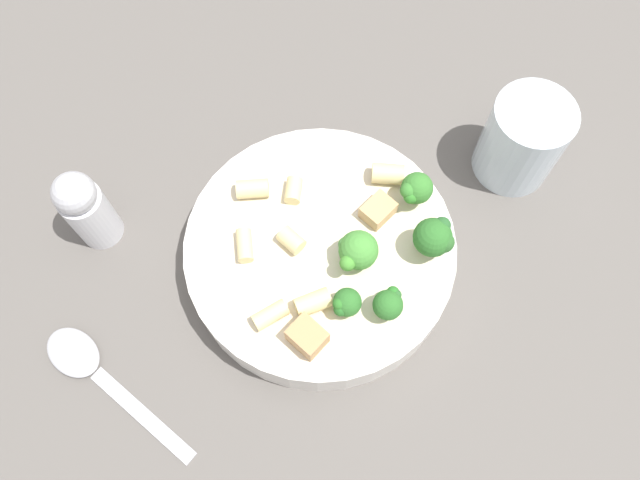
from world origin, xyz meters
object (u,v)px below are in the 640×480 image
object	(u,v)px
pepper_shaker	(86,208)
broccoli_floret_1	(346,303)
rigatoni_2	(253,189)
rigatoni_4	(245,245)
broccoli_floret_3	(434,238)
broccoli_floret_2	(416,189)
rigatoni_1	(388,174)
rigatoni_0	(293,190)
pasta_bowl	(320,252)
rigatoni_3	(291,240)
broccoli_floret_4	(356,254)
rigatoni_6	(313,303)
broccoli_floret_0	(388,304)
spoon	(91,368)
drinking_glass	(520,144)
chicken_chunk_1	(378,210)
rigatoni_5	(270,315)
chicken_chunk_0	(307,337)

from	to	relation	value
pepper_shaker	broccoli_floret_1	bearing A→B (deg)	-88.10
rigatoni_2	rigatoni_4	xyz separation A→B (m)	(-0.05, -0.02, -0.00)
broccoli_floret_3	rigatoni_4	size ratio (longest dim) A/B	1.52
broccoli_floret_2	rigatoni_1	xyz separation A→B (m)	(0.01, 0.03, -0.01)
rigatoni_0	rigatoni_1	distance (m)	0.08
rigatoni_2	pepper_shaker	xyz separation A→B (m)	(-0.07, 0.12, -0.00)
pasta_bowl	rigatoni_3	bearing A→B (deg)	111.53
broccoli_floret_4	rigatoni_6	size ratio (longest dim) A/B	1.31
rigatoni_1	broccoli_floret_0	bearing A→B (deg)	-159.18
pasta_bowl	rigatoni_0	distance (m)	0.06
broccoli_floret_4	spoon	bearing A→B (deg)	133.59
drinking_glass	broccoli_floret_3	bearing A→B (deg)	162.77
rigatoni_4	rigatoni_6	bearing A→B (deg)	-107.79
broccoli_floret_1	rigatoni_0	xyz separation A→B (m)	(0.08, 0.08, -0.01)
broccoli_floret_0	broccoli_floret_4	distance (m)	0.05
broccoli_floret_2	broccoli_floret_1	bearing A→B (deg)	172.03
broccoli_floret_2	rigatoni_6	world-z (taller)	broccoli_floret_2
rigatoni_1	chicken_chunk_1	world-z (taller)	rigatoni_1
rigatoni_1	rigatoni_5	bearing A→B (deg)	165.58
pasta_bowl	broccoli_floret_0	size ratio (longest dim) A/B	7.69
broccoli_floret_0	rigatoni_0	xyz separation A→B (m)	(0.07, 0.11, -0.01)
broccoli_floret_4	rigatoni_3	size ratio (longest dim) A/B	1.77
pasta_bowl	broccoli_floret_3	world-z (taller)	broccoli_floret_3
rigatoni_2	rigatoni_3	distance (m)	0.06
broccoli_floret_2	chicken_chunk_0	world-z (taller)	broccoli_floret_2
broccoli_floret_0	rigatoni_6	xyz separation A→B (m)	(-0.02, 0.06, -0.01)
rigatoni_1	pepper_shaker	size ratio (longest dim) A/B	0.30
broccoli_floret_3	rigatoni_6	bearing A→B (deg)	140.13
rigatoni_2	broccoli_floret_0	bearing A→B (deg)	-110.17
broccoli_floret_4	rigatoni_2	distance (m)	0.11
broccoli_floret_4	pepper_shaker	size ratio (longest dim) A/B	0.40
broccoli_floret_2	spoon	distance (m)	0.31
rigatoni_4	spoon	world-z (taller)	rigatoni_4
broccoli_floret_1	broccoli_floret_3	xyz separation A→B (m)	(0.08, -0.04, 0.01)
pepper_shaker	pasta_bowl	bearing A→B (deg)	-75.29
pasta_bowl	chicken_chunk_1	size ratio (longest dim) A/B	8.63
broccoli_floret_4	spoon	distance (m)	0.24
rigatoni_1	rigatoni_5	distance (m)	0.16
broccoli_floret_1	rigatoni_3	bearing A→B (deg)	61.28
rigatoni_4	broccoli_floret_1	bearing A→B (deg)	-98.99
rigatoni_1	pasta_bowl	bearing A→B (deg)	160.37
rigatoni_0	spoon	distance (m)	0.23
broccoli_floret_1	chicken_chunk_1	bearing A→B (deg)	4.62
broccoli_floret_1	rigatoni_3	distance (m)	0.07
broccoli_floret_2	rigatoni_4	size ratio (longest dim) A/B	1.31
pasta_bowl	rigatoni_4	world-z (taller)	rigatoni_4
chicken_chunk_0	chicken_chunk_1	world-z (taller)	chicken_chunk_0
rigatoni_2	pepper_shaker	distance (m)	0.14
rigatoni_3	rigatoni_2	bearing A→B (deg)	58.98
broccoli_floret_2	chicken_chunk_0	distance (m)	0.15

